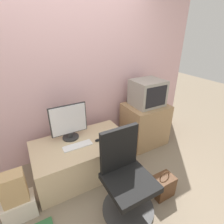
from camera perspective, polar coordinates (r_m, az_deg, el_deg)
The scene contains 12 objects.
ground_plane at distance 2.28m, azimuth 1.39°, elevation -29.37°, with size 12.00×12.00×0.00m, color #7F705B.
wall_back at distance 2.59m, azimuth -13.62°, elevation 12.40°, with size 4.40×0.05×2.60m.
desk at distance 2.55m, azimuth -9.52°, elevation -14.23°, with size 1.28×0.75×0.49m.
side_stand at distance 3.10m, azimuth 10.61°, elevation -3.84°, with size 0.69×0.56×0.72m.
main_monitor at distance 2.41m, azimuth -13.88°, elevation -3.31°, with size 0.49×0.22×0.50m.
keyboard at distance 2.34m, azimuth -11.15°, elevation -10.74°, with size 0.38×0.12×0.01m.
mouse at distance 2.39m, azimuth -4.77°, elevation -9.16°, with size 0.07×0.04×0.03m.
crt_tv at distance 2.88m, azimuth 11.50°, elevation 6.16°, with size 0.49×0.43×0.42m.
office_chair at distance 2.02m, azimuth 4.64°, elevation -21.34°, with size 0.58×0.58×0.96m.
cardboard_box_lower at distance 2.36m, azimuth -27.86°, elevation -25.91°, with size 0.33×0.21×0.24m.
cardboard_box_upper at distance 2.15m, azimuth -29.57°, elevation -20.83°, with size 0.24×0.16×0.35m.
handbag at distance 2.38m, azimuth 16.30°, elevation -22.10°, with size 0.25×0.19×0.37m.
Camera 1 is at (-0.67, -1.11, 1.87)m, focal length 28.00 mm.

